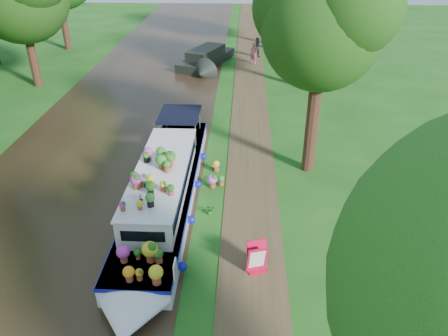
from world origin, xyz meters
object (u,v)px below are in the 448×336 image
second_boat (206,59)px  pedestrian_dark (258,47)px  plant_boat (163,191)px  pedestrian_pink (254,53)px  sandwich_board (257,259)px

second_boat → pedestrian_dark: size_ratio=4.79×
plant_boat → second_boat: plant_boat is taller
plant_boat → pedestrian_pink: 21.02m
second_boat → sandwich_board: 23.52m
second_boat → pedestrian_dark: bearing=55.2°
plant_boat → pedestrian_dark: (4.15, 22.59, -0.01)m
plant_boat → second_boat: (0.01, 19.91, -0.28)m
plant_boat → sandwich_board: size_ratio=12.86×
plant_boat → second_boat: size_ratio=1.74×
second_boat → pedestrian_pink: 3.85m
second_boat → pedestrian_pink: (3.77, 0.77, 0.27)m
second_boat → sandwich_board: bearing=-59.0°
pedestrian_pink → pedestrian_dark: (0.37, 1.91, 0.00)m
second_boat → plant_boat: bearing=-67.8°
sandwich_board → pedestrian_dark: pedestrian_dark is taller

